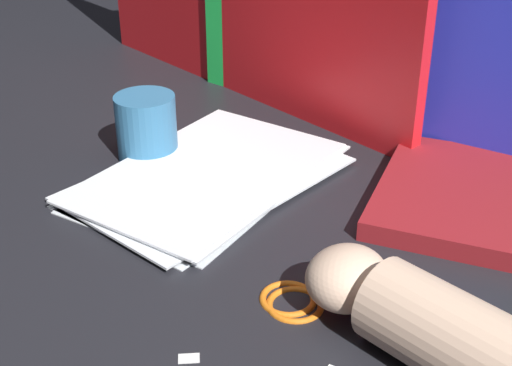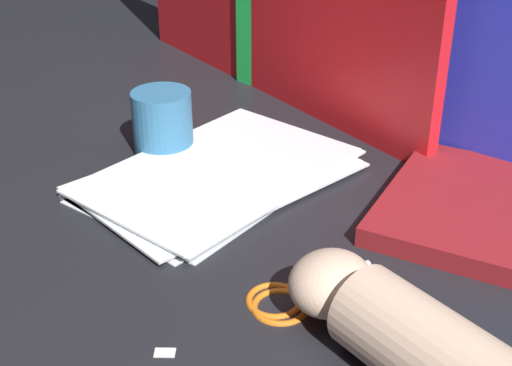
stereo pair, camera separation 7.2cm
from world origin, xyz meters
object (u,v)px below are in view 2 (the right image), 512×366
mug (163,123)px  scissors (293,295)px  paper_stack (219,174)px  book_closed (470,207)px  hand_forearm (438,358)px

mug → scissors: bearing=-20.5°
paper_stack → mug: mug is taller
book_closed → mug: (-0.40, -0.13, 0.03)m
paper_stack → book_closed: book_closed is taller
hand_forearm → mug: bearing=163.8°
book_closed → hand_forearm: size_ratio=0.90×
mug → hand_forearm: bearing=-16.2°
scissors → mug: (-0.35, 0.13, 0.04)m
paper_stack → scissors: paper_stack is taller
paper_stack → book_closed: (0.28, 0.14, 0.00)m
book_closed → mug: size_ratio=3.30×
book_closed → hand_forearm: (0.12, -0.28, 0.03)m
scissors → paper_stack: bearing=151.8°
scissors → hand_forearm: hand_forearm is taller
book_closed → hand_forearm: hand_forearm is taller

